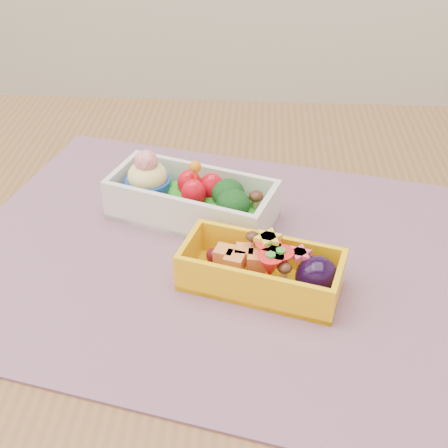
# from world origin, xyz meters

# --- Properties ---
(table) EXTENTS (1.20, 0.80, 0.75)m
(table) POSITION_xyz_m (0.00, 0.00, 0.65)
(table) COLOR brown
(table) RESTS_ON ground
(placemat) EXTENTS (0.64, 0.54, 0.00)m
(placemat) POSITION_xyz_m (0.01, -0.02, 0.75)
(placemat) COLOR #885E71
(placemat) RESTS_ON table
(bento_white) EXTENTS (0.21, 0.14, 0.08)m
(bento_white) POSITION_xyz_m (-0.03, 0.05, 0.78)
(bento_white) COLOR silver
(bento_white) RESTS_ON placemat
(bento_yellow) EXTENTS (0.17, 0.11, 0.05)m
(bento_yellow) POSITION_xyz_m (0.06, -0.07, 0.78)
(bento_yellow) COLOR yellow
(bento_yellow) RESTS_ON placemat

